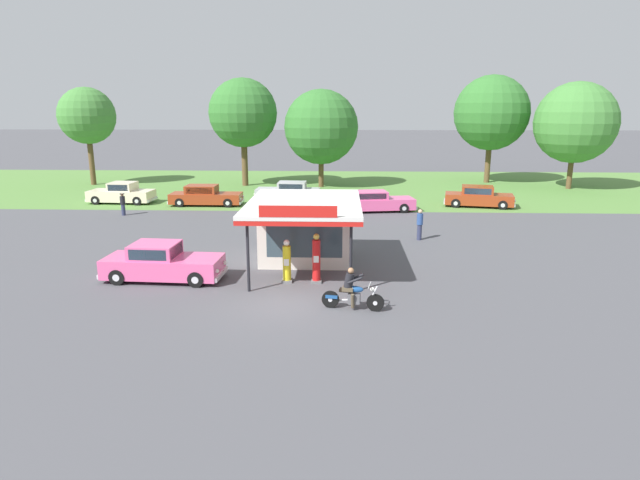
# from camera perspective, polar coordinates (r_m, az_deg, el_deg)

# --- Properties ---
(ground_plane) EXTENTS (300.00, 300.00, 0.00)m
(ground_plane) POSITION_cam_1_polar(r_m,az_deg,el_deg) (20.57, -3.74, -6.52)
(ground_plane) COLOR #4C4C51
(grass_verge_strip) EXTENTS (120.00, 24.00, 0.01)m
(grass_verge_strip) POSITION_cam_1_polar(r_m,az_deg,el_deg) (49.73, -0.19, 5.67)
(grass_verge_strip) COLOR #56843D
(grass_verge_strip) RESTS_ON ground
(service_station_kiosk) EXTENTS (4.94, 7.10, 3.55)m
(service_station_kiosk) POSITION_cam_1_polar(r_m,az_deg,el_deg) (25.27, -1.47, 1.62)
(service_station_kiosk) COLOR silver
(service_station_kiosk) RESTS_ON ground
(gas_pump_nearside) EXTENTS (0.44, 0.44, 1.83)m
(gas_pump_nearside) POSITION_cam_1_polar(r_m,az_deg,el_deg) (22.56, -3.52, -2.43)
(gas_pump_nearside) COLOR slate
(gas_pump_nearside) RESTS_ON ground
(gas_pump_offside) EXTENTS (0.44, 0.44, 2.10)m
(gas_pump_offside) POSITION_cam_1_polar(r_m,az_deg,el_deg) (22.43, -0.39, -2.14)
(gas_pump_offside) COLOR slate
(gas_pump_offside) RESTS_ON ground
(motorcycle_with_rider) EXTENTS (2.27, 0.76, 1.58)m
(motorcycle_with_rider) POSITION_cam_1_polar(r_m,az_deg,el_deg) (19.61, 3.38, -5.53)
(motorcycle_with_rider) COLOR black
(motorcycle_with_rider) RESTS_ON ground
(featured_classic_sedan) EXTENTS (5.19, 2.18, 1.58)m
(featured_classic_sedan) POSITION_cam_1_polar(r_m,az_deg,el_deg) (23.85, -16.34, -2.38)
(featured_classic_sedan) COLOR #E55993
(featured_classic_sedan) RESTS_ON ground
(parked_car_back_row_centre) EXTENTS (5.05, 2.24, 1.59)m
(parked_car_back_row_centre) POSITION_cam_1_polar(r_m,az_deg,el_deg) (43.82, -20.22, 4.61)
(parked_car_back_row_centre) COLOR beige
(parked_car_back_row_centre) RESTS_ON ground
(parked_car_second_row_spare) EXTENTS (5.45, 1.92, 1.50)m
(parked_car_second_row_spare) POSITION_cam_1_polar(r_m,az_deg,el_deg) (41.05, -12.02, 4.56)
(parked_car_second_row_spare) COLOR #993819
(parked_car_second_row_spare) RESTS_ON ground
(parked_car_back_row_left) EXTENTS (5.22, 2.75, 1.52)m
(parked_car_back_row_left) POSITION_cam_1_polar(r_m,az_deg,el_deg) (41.29, 16.40, 4.37)
(parked_car_back_row_left) COLOR #993819
(parked_car_back_row_left) RESTS_ON ground
(parked_car_back_row_far_right) EXTENTS (5.74, 2.67, 1.43)m
(parked_car_back_row_far_right) POSITION_cam_1_polar(r_m,az_deg,el_deg) (38.04, 5.75, 4.04)
(parked_car_back_row_far_right) COLOR #E55993
(parked_car_back_row_far_right) RESTS_ON ground
(parked_car_back_row_far_left) EXTENTS (5.17, 2.10, 1.50)m
(parked_car_back_row_far_left) POSITION_cam_1_polar(r_m,az_deg,el_deg) (42.04, -3.33, 5.06)
(parked_car_back_row_far_left) COLOR #B7B7BC
(parked_car_back_row_far_left) RESTS_ON ground
(bystander_chatting_near_pumps) EXTENTS (0.34, 0.34, 1.50)m
(bystander_chatting_near_pumps) POSITION_cam_1_polar(r_m,az_deg,el_deg) (38.76, -20.11, 3.62)
(bystander_chatting_near_pumps) COLOR #2D3351
(bystander_chatting_near_pumps) RESTS_ON ground
(bystander_standing_back_lot) EXTENTS (0.34, 0.34, 1.71)m
(bystander_standing_back_lot) POSITION_cam_1_polar(r_m,az_deg,el_deg) (30.12, 10.49, 1.69)
(bystander_standing_back_lot) COLOR #2D3351
(bystander_standing_back_lot) RESTS_ON ground
(tree_oak_far_left) EXTENTS (6.97, 6.97, 10.05)m
(tree_oak_far_left) POSITION_cam_1_polar(r_m,az_deg,el_deg) (54.47, 17.67, 12.67)
(tree_oak_far_left) COLOR brown
(tree_oak_far_left) RESTS_ON ground
(tree_oak_right) EXTENTS (5.12, 5.12, 8.89)m
(tree_oak_right) POSITION_cam_1_polar(r_m,az_deg,el_deg) (54.81, -23.40, 11.93)
(tree_oak_right) COLOR brown
(tree_oak_right) RESTS_ON ground
(tree_oak_distant_spare) EXTENTS (6.16, 6.16, 9.67)m
(tree_oak_distant_spare) POSITION_cam_1_polar(r_m,az_deg,el_deg) (50.59, -8.35, 12.97)
(tree_oak_distant_spare) COLOR brown
(tree_oak_distant_spare) RESTS_ON ground
(tree_oak_centre) EXTENTS (6.62, 6.62, 8.68)m
(tree_oak_centre) POSITION_cam_1_polar(r_m,az_deg,el_deg) (49.23, 0.32, 11.71)
(tree_oak_centre) COLOR brown
(tree_oak_centre) RESTS_ON ground
(tree_oak_far_right) EXTENTS (7.00, 7.00, 9.28)m
(tree_oak_far_right) POSITION_cam_1_polar(r_m,az_deg,el_deg) (52.75, 25.46, 10.96)
(tree_oak_far_right) COLOR brown
(tree_oak_far_right) RESTS_ON ground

